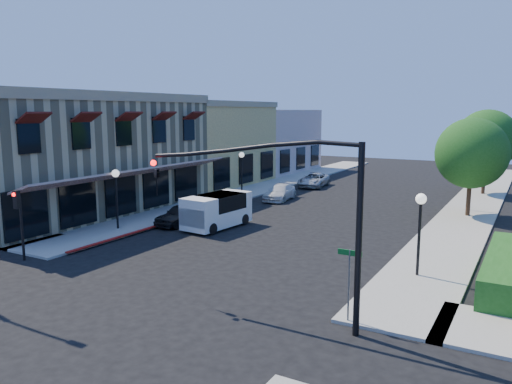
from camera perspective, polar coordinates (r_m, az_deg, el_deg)
The scene contains 22 objects.
ground at distance 19.11m, azimuth -14.27°, elevation -12.19°, with size 120.00×120.00×0.00m, color black.
sidewalk_left at distance 45.55m, azimuth 1.35°, elevation 0.63°, with size 3.50×50.00×0.12m, color gray.
sidewalk_right at distance 40.48m, azimuth 23.76°, elevation -1.25°, with size 3.50×50.00×0.12m, color gray.
curb_red_strip at distance 29.20m, azimuth -13.25°, elevation -4.65°, with size 0.25×10.00×0.06m, color maroon.
corner_brick_building at distance 36.75m, azimuth -20.17°, elevation 4.19°, with size 11.77×18.20×8.10m.
yellow_stucco_building at distance 47.87m, azimuth -6.38°, elevation 5.50°, with size 10.00×12.00×7.60m, color tan.
pink_stucco_building at distance 58.02m, azimuth 0.61°, elevation 5.91°, with size 10.00×12.00×7.00m, color beige.
hedge at distance 22.80m, azimuth 26.42°, elevation -9.34°, with size 1.40×8.00×1.10m, color #194D16.
street_tree_a at distance 35.02m, azimuth 23.43°, elevation 4.08°, with size 4.56×4.56×6.48m.
street_tree_b at distance 44.93m, azimuth 24.87°, elevation 5.42°, with size 4.94×4.94×7.02m.
signal_mast_arm at distance 15.93m, azimuth 4.44°, elevation -0.91°, with size 8.01×0.39×6.00m.
secondary_signal at distance 25.30m, azimuth -25.48°, elevation -2.07°, with size 0.28×0.42×3.32m.
street_name_sign at distance 16.56m, azimuth 10.60°, elevation -9.18°, with size 0.80×0.06×2.50m.
lamppost_left_near at distance 29.78m, azimuth -15.71°, elevation 0.89°, with size 0.44×0.44×3.57m.
lamppost_left_far at distance 40.78m, azimuth -1.65°, elevation 3.41°, with size 0.44×0.44×3.57m.
lamppost_right_near at distance 21.50m, azimuth 18.27°, elevation -2.36°, with size 0.44×0.44×3.57m.
lamppost_right_far at distance 37.17m, azimuth 23.16°, elevation 2.09°, with size 0.44×0.44×3.57m.
white_van at distance 29.65m, azimuth -4.54°, elevation -1.93°, with size 2.35×4.65×1.99m.
parked_car_a at distance 30.85m, azimuth -8.53°, elevation -2.54°, with size 1.51×3.75×1.28m, color black.
parked_car_b at distance 32.89m, azimuth -5.76°, elevation -1.82°, with size 1.27×3.63×1.20m, color #A3A4A8.
parked_car_c at distance 38.96m, azimuth 2.75°, elevation -0.04°, with size 1.68×4.12×1.20m, color silver.
parked_car_d at distance 46.04m, azimuth 6.63°, elevation 1.38°, with size 2.08×4.52×1.26m, color #B3B6B9.
Camera 1 is at (12.48, -12.72, 6.89)m, focal length 35.00 mm.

